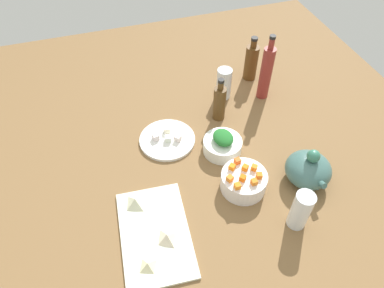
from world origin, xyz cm
name	(u,v)px	position (x,y,z in cm)	size (l,w,h in cm)	color
tabletop	(192,156)	(0.00, 0.00, 1.50)	(190.00, 190.00, 3.00)	brown
cutting_board	(155,234)	(27.15, -20.21, 3.50)	(32.40, 20.27, 1.00)	white
plate_tofu	(167,140)	(-8.64, -6.90, 3.60)	(20.64, 20.64, 1.20)	white
bowl_greens	(222,146)	(2.08, 10.73, 5.62)	(13.84, 13.84, 5.23)	white
bowl_carrots	(243,181)	(19.17, 11.53, 6.21)	(14.96, 14.96, 6.43)	white
teapot	(308,169)	(22.52, 32.84, 8.39)	(16.72, 15.00, 14.15)	#3F6762
bottle_0	(219,103)	(-14.80, 15.68, 10.71)	(4.73, 4.73, 18.61)	#523618
bottle_1	(251,62)	(-34.85, 37.70, 11.31)	(5.57, 5.57, 19.90)	#543414
bottle_2	(266,72)	(-21.65, 37.73, 15.04)	(4.74, 4.74, 28.22)	maroon
drinking_glass_0	(224,83)	(-26.39, 22.05, 9.63)	(6.06, 6.06, 13.25)	white
drinking_glass_1	(301,210)	(36.33, 21.79, 10.12)	(5.74, 5.74, 14.24)	white
carrot_cube_0	(237,161)	(13.64, 11.29, 10.33)	(1.80, 1.80, 1.80)	orange
carrot_cube_1	(243,178)	(20.56, 10.16, 10.33)	(1.80, 1.80, 1.80)	orange
carrot_cube_2	(254,168)	(17.81, 15.32, 10.33)	(1.80, 1.80, 1.80)	orange
carrot_cube_3	(254,182)	(22.99, 12.98, 10.33)	(1.80, 1.80, 1.80)	orange
carrot_cube_4	(245,168)	(16.96, 12.54, 10.33)	(1.80, 1.80, 1.80)	orange
carrot_cube_5	(232,167)	(15.40, 8.67, 10.33)	(1.80, 1.80, 1.80)	orange
carrot_cube_6	(237,186)	(22.87, 7.42, 10.33)	(1.80, 1.80, 1.80)	orange
carrot_cube_7	(230,178)	(19.47, 6.27, 10.33)	(1.80, 1.80, 1.80)	orange
carrot_cube_8	(259,176)	(21.27, 15.53, 10.33)	(1.80, 1.80, 1.80)	orange
chopped_greens_mound	(223,138)	(2.08, 10.73, 9.94)	(8.38, 6.86, 3.43)	#24712C
tofu_cube_0	(167,130)	(-11.98, -6.04, 5.30)	(2.20, 2.20, 2.20)	#F3E9CE
tofu_cube_1	(156,137)	(-9.74, -10.90, 5.30)	(2.20, 2.20, 2.20)	white
tofu_cube_2	(168,139)	(-7.52, -6.79, 5.30)	(2.20, 2.20, 2.20)	white
tofu_cube_3	(178,138)	(-6.71, -3.36, 5.30)	(2.20, 2.20, 2.20)	white
dumpling_0	(167,237)	(30.22, -17.23, 5.36)	(5.36, 4.59, 2.71)	beige
dumpling_1	(135,202)	(15.64, -23.62, 5.48)	(5.59, 5.15, 2.95)	beige
dumpling_2	(148,265)	(36.61, -24.41, 5.09)	(4.27, 4.08, 2.19)	beige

